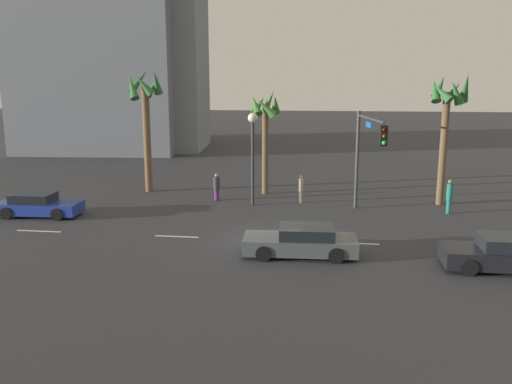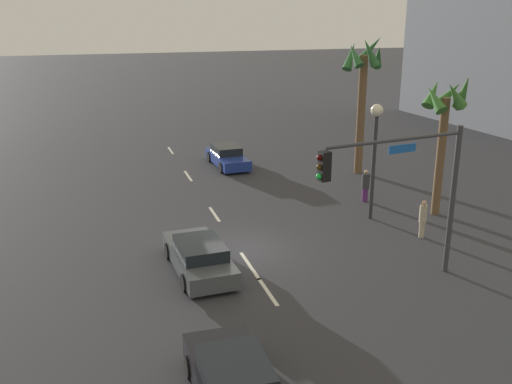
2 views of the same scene
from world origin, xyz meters
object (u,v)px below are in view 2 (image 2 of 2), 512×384
at_px(car_2, 227,157).
at_px(pedestrian_0, 366,185).
at_px(palm_tree_1, 445,113).
at_px(car_0, 199,256).
at_px(car_1, 234,382).
at_px(traffic_signal, 408,180).
at_px(pedestrian_2, 423,218).
at_px(palm_tree_2, 363,78).
at_px(streetlamp, 375,138).

distance_m(car_2, pedestrian_0, 10.11).
height_order(car_2, palm_tree_1, palm_tree_1).
relative_size(car_2, pedestrian_0, 2.74).
xyz_separation_m(car_0, car_1, (7.72, -0.70, 0.03)).
height_order(car_0, car_2, car_0).
height_order(car_2, pedestrian_0, pedestrian_0).
relative_size(car_0, car_1, 1.11).
xyz_separation_m(traffic_signal, pedestrian_2, (-3.50, 3.08, -2.94)).
bearing_deg(car_0, pedestrian_2, 93.04).
bearing_deg(pedestrian_0, pedestrian_2, 0.95).
bearing_deg(car_0, palm_tree_1, 103.65).
height_order(traffic_signal, palm_tree_2, palm_tree_2).
height_order(car_2, streetlamp, streetlamp).
distance_m(car_0, palm_tree_2, 16.68).
xyz_separation_m(car_0, pedestrian_2, (-0.52, 9.79, 0.29)).
bearing_deg(pedestrian_0, car_1, -38.00).
height_order(traffic_signal, streetlamp, traffic_signal).
bearing_deg(pedestrian_0, palm_tree_2, 156.96).
bearing_deg(car_2, palm_tree_1, 32.86).
height_order(palm_tree_1, palm_tree_2, palm_tree_2).
xyz_separation_m(car_2, palm_tree_2, (3.77, 7.13, 5.02)).
distance_m(car_2, palm_tree_1, 14.28).
xyz_separation_m(car_2, palm_tree_1, (11.45, 7.40, 4.26)).
distance_m(car_1, palm_tree_1, 17.19).
height_order(car_0, car_1, car_1).
bearing_deg(car_2, streetlamp, 20.16).
bearing_deg(pedestrian_2, car_1, -51.88).
distance_m(pedestrian_2, palm_tree_2, 11.34).
distance_m(car_0, traffic_signal, 8.03).
relative_size(traffic_signal, pedestrian_0, 3.50).
bearing_deg(traffic_signal, palm_tree_1, 137.70).
bearing_deg(palm_tree_2, car_0, -48.10).
height_order(car_0, palm_tree_2, palm_tree_2).
xyz_separation_m(streetlamp, pedestrian_2, (2.74, 1.00, -2.94)).
height_order(car_0, palm_tree_1, palm_tree_1).
xyz_separation_m(car_1, pedestrian_0, (-13.33, 10.41, 0.24)).
bearing_deg(pedestrian_2, palm_tree_2, 168.55).
height_order(car_1, pedestrian_2, pedestrian_2).
height_order(streetlamp, pedestrian_2, streetlamp).
bearing_deg(palm_tree_1, streetlamp, -95.56).
relative_size(pedestrian_0, pedestrian_2, 0.99).
relative_size(car_1, pedestrian_2, 2.59).
distance_m(car_0, pedestrian_0, 11.22).
bearing_deg(pedestrian_0, traffic_signal, -19.21).
bearing_deg(car_1, pedestrian_2, 128.12).
relative_size(car_2, pedestrian_2, 2.72).
relative_size(car_1, pedestrian_0, 2.61).
bearing_deg(streetlamp, car_1, -40.87).
height_order(streetlamp, palm_tree_2, palm_tree_2).
height_order(car_0, streetlamp, streetlamp).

